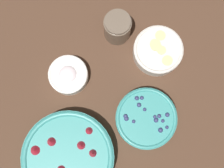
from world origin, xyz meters
name	(u,v)px	position (x,y,z in m)	size (l,w,h in m)	color
ground_plane	(117,107)	(0.00, 0.00, 0.00)	(4.00, 4.00, 0.00)	#4C3323
bowl_strawberries	(69,157)	(-0.11, 0.17, 0.04)	(0.26, 0.26, 0.09)	teal
bowl_blueberries	(146,119)	(-0.05, -0.08, 0.03)	(0.18, 0.18, 0.06)	teal
bowl_bananas	(158,51)	(0.14, -0.16, 0.03)	(0.15, 0.15, 0.05)	silver
bowl_cream	(68,75)	(0.12, 0.12, 0.03)	(0.12, 0.12, 0.05)	white
jar_chocolate	(117,28)	(0.23, -0.05, 0.05)	(0.08, 0.08, 0.10)	brown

